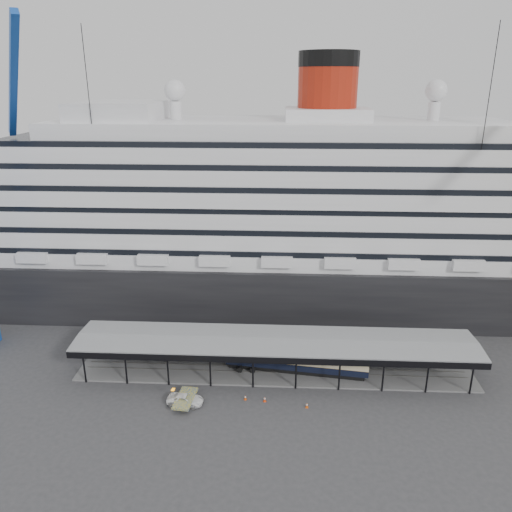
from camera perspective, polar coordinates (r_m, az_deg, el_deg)
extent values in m
plane|color=#353538|center=(69.23, 2.08, -15.23)|extent=(200.00, 200.00, 0.00)
cube|color=black|center=(95.33, 2.45, -1.67)|extent=(130.00, 30.00, 10.00)
cylinder|color=#9B1D0C|center=(89.21, 8.18, 18.03)|extent=(10.00, 10.00, 9.00)
cylinder|color=black|center=(89.24, 8.35, 21.40)|extent=(10.10, 10.10, 2.50)
sphere|color=silver|center=(90.79, -9.28, 18.19)|extent=(3.60, 3.60, 3.60)
sphere|color=silver|center=(92.47, 19.90, 17.35)|extent=(3.60, 3.60, 3.60)
cube|color=slate|center=(73.33, 2.15, -12.93)|extent=(56.00, 8.00, 0.24)
cube|color=slate|center=(72.64, 2.14, -13.13)|extent=(54.00, 0.08, 0.10)
cube|color=slate|center=(73.86, 2.16, -12.52)|extent=(54.00, 0.08, 0.10)
cube|color=black|center=(67.22, 2.14, -11.87)|extent=(56.00, 0.18, 0.90)
cube|color=black|center=(75.05, 2.25, -8.29)|extent=(56.00, 0.18, 0.90)
cube|color=slate|center=(70.75, 2.20, -9.47)|extent=(56.00, 9.00, 0.24)
cube|color=blue|center=(82.13, -25.98, 17.51)|extent=(12.92, 17.86, 16.80)
cylinder|color=black|center=(85.54, -17.61, 7.95)|extent=(0.12, 0.12, 47.21)
cylinder|color=black|center=(84.17, 23.78, 7.03)|extent=(0.12, 0.12, 47.21)
imported|color=white|center=(67.27, -8.08, -15.93)|extent=(4.86, 2.63, 1.29)
cube|color=black|center=(73.14, 4.62, -12.67)|extent=(19.25, 4.64, 0.64)
cube|color=black|center=(72.71, 4.64, -12.13)|extent=(20.20, 5.12, 1.00)
cube|color=beige|center=(72.14, 4.66, -11.39)|extent=(20.21, 5.16, 1.18)
cube|color=black|center=(71.75, 4.68, -10.86)|extent=(20.20, 5.12, 0.36)
cube|color=#E73E0C|center=(67.43, 1.00, -16.28)|extent=(0.41, 0.41, 0.03)
cone|color=#E73E0C|center=(67.23, 1.00, -16.03)|extent=(0.35, 0.35, 0.70)
cylinder|color=white|center=(67.19, 1.00, -15.98)|extent=(0.22, 0.22, 0.14)
cube|color=#D0460B|center=(67.76, -1.22, -16.08)|extent=(0.39, 0.39, 0.03)
cone|color=#D0460B|center=(67.58, -1.23, -15.85)|extent=(0.33, 0.33, 0.64)
cylinder|color=white|center=(67.54, -1.23, -15.81)|extent=(0.20, 0.20, 0.12)
cube|color=#D54F0B|center=(66.72, 5.83, -16.83)|extent=(0.39, 0.39, 0.03)
cone|color=#D54F0B|center=(66.51, 5.84, -16.59)|extent=(0.33, 0.33, 0.69)
cylinder|color=white|center=(66.47, 5.84, -16.54)|extent=(0.22, 0.22, 0.13)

